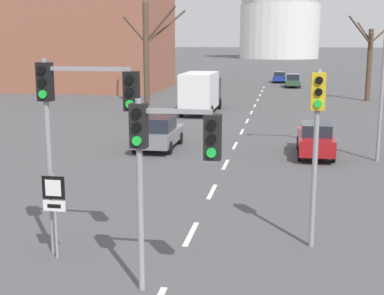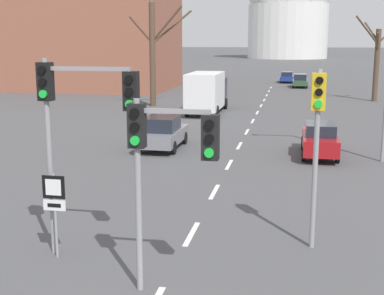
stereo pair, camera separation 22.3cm
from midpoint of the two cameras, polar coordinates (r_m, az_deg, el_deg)
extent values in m
cube|color=silver|center=(15.83, -0.52, -9.19)|extent=(0.16, 2.00, 0.01)
cube|color=silver|center=(20.05, 1.83, -4.72)|extent=(0.16, 2.00, 0.01)
cube|color=silver|center=(24.37, 3.34, -1.81)|extent=(0.16, 2.00, 0.01)
cube|color=silver|center=(28.75, 4.38, 0.22)|extent=(0.16, 2.00, 0.01)
cube|color=silver|center=(33.15, 5.15, 1.71)|extent=(0.16, 2.00, 0.01)
cube|color=silver|center=(37.58, 5.74, 2.85)|extent=(0.16, 2.00, 0.01)
cube|color=silver|center=(42.03, 6.21, 3.74)|extent=(0.16, 2.00, 0.01)
cube|color=silver|center=(46.48, 6.58, 4.47)|extent=(0.16, 2.00, 0.01)
cube|color=silver|center=(50.95, 6.90, 5.07)|extent=(0.16, 2.00, 0.01)
cube|color=silver|center=(55.42, 7.16, 5.57)|extent=(0.16, 2.00, 0.01)
cube|color=silver|center=(59.89, 7.38, 6.00)|extent=(0.16, 2.00, 0.01)
cube|color=silver|center=(64.37, 7.57, 6.37)|extent=(0.16, 2.00, 0.01)
cylinder|color=gray|center=(14.23, -15.42, -1.22)|extent=(0.14, 0.14, 5.13)
cube|color=black|center=(13.94, -15.86, 6.76)|extent=(0.36, 0.28, 0.96)
cylinder|color=black|center=(13.77, -16.23, 7.93)|extent=(0.20, 0.06, 0.20)
cylinder|color=black|center=(13.79, -16.16, 6.70)|extent=(0.20, 0.06, 0.20)
cylinder|color=green|center=(13.81, -16.09, 5.47)|extent=(0.20, 0.06, 0.20)
cube|color=gray|center=(13.47, -11.61, 8.22)|extent=(2.23, 0.10, 0.10)
cube|color=black|center=(13.15, -6.96, 5.98)|extent=(0.36, 0.28, 0.96)
cylinder|color=black|center=(12.96, -7.21, 7.22)|extent=(0.20, 0.06, 0.20)
cylinder|color=black|center=(12.98, -7.18, 5.91)|extent=(0.20, 0.06, 0.20)
cylinder|color=green|center=(13.02, -7.14, 4.60)|extent=(0.20, 0.06, 0.20)
cylinder|color=gray|center=(11.84, -6.09, -5.34)|extent=(0.14, 0.14, 4.36)
cube|color=black|center=(11.48, -6.26, 2.32)|extent=(0.36, 0.28, 0.96)
cylinder|color=black|center=(11.28, -6.53, 3.68)|extent=(0.20, 0.06, 0.20)
cylinder|color=black|center=(11.32, -6.50, 2.19)|extent=(0.20, 0.06, 0.20)
cylinder|color=green|center=(11.37, -6.47, 0.71)|extent=(0.20, 0.06, 0.20)
cube|color=gray|center=(11.24, -2.38, 3.89)|extent=(1.59, 0.10, 0.10)
cube|color=black|center=(11.18, 1.64, 1.10)|extent=(0.36, 0.28, 0.96)
cylinder|color=black|center=(10.96, 1.51, 2.48)|extent=(0.20, 0.06, 0.20)
cylinder|color=black|center=(11.01, 1.51, 0.95)|extent=(0.20, 0.06, 0.20)
cylinder|color=green|center=(11.07, 1.50, -0.57)|extent=(0.20, 0.06, 0.20)
cylinder|color=gray|center=(14.57, 12.55, -1.37)|extent=(0.14, 0.14, 4.84)
cube|color=gold|center=(14.28, 12.87, 5.85)|extent=(0.36, 0.28, 0.96)
cylinder|color=black|center=(14.09, 12.95, 6.99)|extent=(0.20, 0.06, 0.20)
cylinder|color=black|center=(14.11, 12.90, 5.79)|extent=(0.20, 0.06, 0.20)
cylinder|color=green|center=(14.14, 12.85, 4.59)|extent=(0.20, 0.06, 0.20)
cylinder|color=gray|center=(14.27, -14.82, -7.15)|extent=(0.07, 0.07, 2.25)
cube|color=black|center=(14.03, -15.01, -4.17)|extent=(0.60, 0.03, 0.60)
cube|color=white|center=(14.01, -15.04, -4.19)|extent=(0.42, 0.01, 0.42)
cube|color=white|center=(14.16, -14.91, -6.04)|extent=(0.60, 0.03, 0.28)
cube|color=black|center=(14.15, -14.94, -6.06)|extent=(0.36, 0.01, 0.10)
cylinder|color=gray|center=(25.91, 19.52, 7.94)|extent=(0.16, 0.16, 8.59)
cube|color=maroon|center=(26.73, 12.78, 0.67)|extent=(1.63, 4.50, 0.75)
cube|color=#1E232D|center=(26.40, 12.86, 1.98)|extent=(1.38, 2.16, 0.56)
cylinder|color=black|center=(28.14, 11.07, 0.50)|extent=(0.18, 0.69, 0.69)
cylinder|color=black|center=(28.22, 14.17, 0.39)|extent=(0.18, 0.69, 0.69)
cylinder|color=black|center=(25.41, 11.17, -0.68)|extent=(0.18, 0.69, 0.69)
cylinder|color=black|center=(25.49, 14.59, -0.80)|extent=(0.18, 0.69, 0.69)
cube|color=slate|center=(27.89, -3.83, 1.24)|extent=(1.89, 4.37, 0.65)
cube|color=#1E232D|center=(27.57, -3.96, 2.55)|extent=(1.61, 2.10, 0.71)
cylinder|color=black|center=(29.46, -4.89, 1.13)|extent=(0.18, 0.66, 0.66)
cylinder|color=black|center=(29.06, -1.48, 1.02)|extent=(0.18, 0.66, 0.66)
cylinder|color=black|center=(26.90, -6.36, 0.10)|extent=(0.18, 0.66, 0.66)
cylinder|color=black|center=(26.45, -2.64, -0.03)|extent=(0.18, 0.66, 0.66)
cube|color=navy|center=(72.57, 9.24, 7.34)|extent=(1.68, 4.55, 0.57)
cube|color=#1E232D|center=(72.30, 9.25, 7.77)|extent=(1.43, 2.18, 0.56)
cylinder|color=black|center=(74.01, 8.63, 7.22)|extent=(0.18, 0.60, 0.60)
cylinder|color=black|center=(73.99, 9.86, 7.18)|extent=(0.18, 0.60, 0.60)
cylinder|color=black|center=(71.20, 8.57, 7.06)|extent=(0.18, 0.60, 0.60)
cylinder|color=black|center=(71.17, 9.85, 7.01)|extent=(0.18, 0.60, 0.60)
cube|color=#2D4C33|center=(65.38, 10.60, 6.88)|extent=(1.70, 4.41, 0.59)
cube|color=#1E232D|center=(65.11, 10.62, 7.43)|extent=(1.45, 2.12, 0.69)
cylinder|color=black|center=(66.76, 9.89, 6.74)|extent=(0.18, 0.63, 0.63)
cylinder|color=black|center=(66.78, 11.27, 6.69)|extent=(0.18, 0.63, 0.63)
cylinder|color=black|center=(64.04, 9.88, 6.55)|extent=(0.18, 0.63, 0.63)
cylinder|color=black|center=(64.05, 11.32, 6.50)|extent=(0.18, 0.63, 0.63)
cube|color=#333842|center=(43.99, 1.39, 6.10)|extent=(2.20, 2.00, 2.10)
cube|color=white|center=(40.42, 0.63, 6.05)|extent=(2.30, 5.20, 2.70)
cylinder|color=black|center=(44.28, -0.02, 4.77)|extent=(0.24, 0.88, 0.88)
cylinder|color=black|center=(43.95, 2.81, 4.71)|extent=(0.24, 0.88, 0.88)
cylinder|color=black|center=(39.37, -1.30, 3.93)|extent=(0.24, 0.88, 0.88)
cylinder|color=black|center=(39.01, 1.88, 3.86)|extent=(0.24, 0.88, 0.88)
cylinder|color=brown|center=(45.72, -5.05, 9.79)|extent=(0.50, 0.50, 8.60)
cylinder|color=brown|center=(45.55, -6.28, 12.39)|extent=(1.80, 1.03, 2.25)
cylinder|color=brown|center=(45.85, -2.97, 12.72)|extent=(3.22, 1.38, 2.85)
cylinder|color=brown|center=(45.16, -3.52, 13.01)|extent=(2.77, 0.71, 2.96)
cylinder|color=brown|center=(52.09, 18.26, 8.32)|extent=(0.48, 0.48, 6.53)
cylinder|color=brown|center=(52.44, 19.33, 11.34)|extent=(1.78, 0.79, 1.65)
cylinder|color=brown|center=(51.15, 17.33, 11.90)|extent=(2.26, 1.80, 2.49)
cylinder|color=brown|center=(52.49, 17.76, 11.70)|extent=(1.23, 1.27, 1.82)
cylinder|color=brown|center=(51.47, 18.38, 10.54)|extent=(0.35, 1.26, 1.85)
cylinder|color=silver|center=(167.70, 9.25, 12.11)|extent=(23.90, 23.90, 15.93)
camera|label=1|loc=(0.11, -90.46, -0.09)|focal=50.00mm
camera|label=2|loc=(0.11, 89.54, 0.09)|focal=50.00mm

